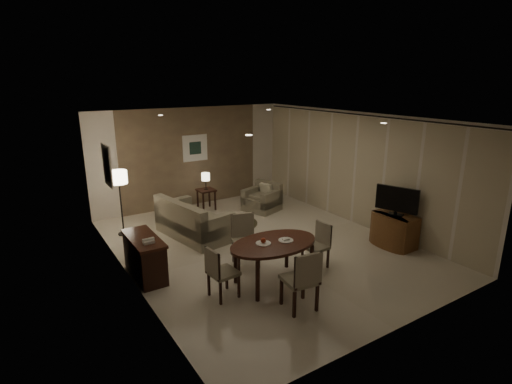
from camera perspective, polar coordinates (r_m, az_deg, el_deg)
room_shell at (r=8.47m, az=-0.73°, el=1.62°), size 5.50×7.00×2.70m
taupe_accent at (r=11.15m, az=-9.17°, el=4.93°), size 3.96×0.03×2.70m
curtain_wall at (r=9.84m, az=13.92°, el=3.01°), size 0.08×6.70×2.58m
curtain_rod at (r=9.64m, az=14.45°, el=10.67°), size 0.03×6.80×0.03m
art_back_frame at (r=11.12m, az=-8.70°, el=6.24°), size 0.72×0.03×0.72m
art_back_canvas at (r=11.11m, az=-8.67°, el=6.23°), size 0.34×0.01×0.34m
art_left_frame at (r=8.10m, az=-20.50°, el=3.54°), size 0.03×0.60×0.80m
art_left_canvas at (r=8.10m, az=-20.40°, el=3.55°), size 0.01×0.46×0.64m
downlight_nl at (r=5.65m, az=-1.04°, el=8.13°), size 0.10×0.10×0.01m
downlight_nr at (r=7.50m, az=17.77°, el=9.35°), size 0.10×0.10×0.01m
downlight_fl at (r=8.90m, az=-13.50°, el=10.61°), size 0.10×0.10×0.01m
downlight_fr at (r=10.17m, az=1.82°, el=11.67°), size 0.10×0.10×0.01m
console_desk at (r=7.49m, az=-15.60°, el=-8.93°), size 0.48×1.20×0.75m
telephone at (r=7.06m, az=-15.12°, el=-6.71°), size 0.20×0.14×0.09m
tv_cabinet at (r=8.98m, az=19.17°, el=-5.15°), size 0.48×0.90×0.70m
flat_tv at (r=8.76m, az=19.49°, el=-1.09°), size 0.36×0.85×0.60m
dining_table at (r=7.01m, az=2.51°, el=-10.06°), size 1.61×1.01×0.76m
chair_near at (r=6.28m, az=6.23°, el=-12.20°), size 0.54×0.54×1.00m
chair_far at (r=7.59m, az=-1.47°, el=-7.06°), size 0.58×0.58×0.97m
chair_left at (r=6.59m, az=-4.68°, el=-11.32°), size 0.46×0.46×0.88m
chair_right at (r=7.61m, az=8.50°, el=-7.66°), size 0.44×0.44×0.85m
plate_a at (r=6.80m, az=1.05°, el=-7.35°), size 0.26×0.26×0.02m
plate_b at (r=6.93m, az=4.28°, el=-6.90°), size 0.26×0.26×0.02m
fruit_apple at (r=6.78m, az=1.05°, el=-6.94°), size 0.09×0.09×0.09m
napkin at (r=6.93m, az=4.29°, el=-6.72°), size 0.12×0.08×0.03m
round_rug at (r=9.88m, az=-3.75°, el=-4.46°), size 1.36×1.36×0.01m
sofa at (r=9.07m, az=-8.89°, el=-3.65°), size 1.98×1.24×0.87m
armchair at (r=10.71m, az=0.83°, el=-0.73°), size 1.01×1.04×0.74m
side_table at (r=10.89m, az=-7.10°, el=-1.05°), size 0.44×0.44×0.56m
table_lamp at (r=10.74m, az=-7.20°, el=1.66°), size 0.22×0.22×0.50m
floor_lamp at (r=9.45m, az=-18.73°, el=-1.52°), size 0.38×0.38×1.49m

